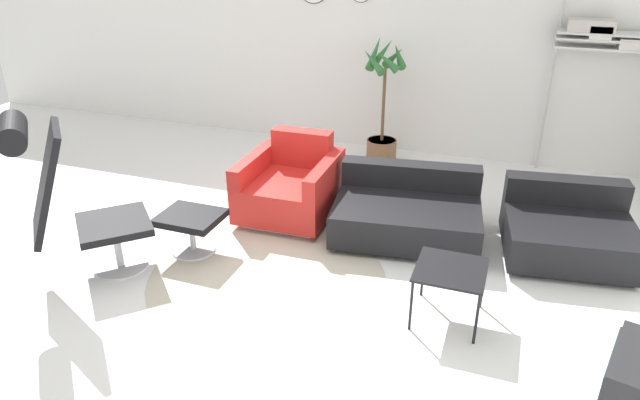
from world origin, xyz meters
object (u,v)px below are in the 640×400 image
couch_low (407,213)px  shelf_unit (618,40)px  armchair_red (291,188)px  potted_plant (383,114)px  lounge_chair (63,188)px  ottoman (191,224)px  side_table (451,273)px  couch_second (567,232)px

couch_low → shelf_unit: bearing=-137.3°
armchair_red → shelf_unit: shelf_unit is taller
potted_plant → shelf_unit: bearing=5.8°
potted_plant → shelf_unit: 2.51m
lounge_chair → shelf_unit: shelf_unit is taller
armchair_red → shelf_unit: bearing=-146.1°
ottoman → couch_low: (1.65, 0.91, -0.05)m
ottoman → side_table: size_ratio=1.07×
couch_low → couch_second: 1.34m
couch_low → shelf_unit: (1.63, 1.99, 1.29)m
ottoman → side_table: (2.18, -0.20, 0.11)m
couch_second → side_table: 1.48m
ottoman → side_table: bearing=-5.3°
ottoman → couch_second: couch_second is taller
couch_low → potted_plant: bearing=-76.6°
ottoman → side_table: 2.19m
side_table → lounge_chair: bearing=-171.1°
side_table → armchair_red: bearing=145.4°
lounge_chair → side_table: size_ratio=2.81×
lounge_chair → ottoman: (0.65, 0.64, -0.50)m
armchair_red → lounge_chair: bearing=52.5°
lounge_chair → armchair_red: bearing=98.9°
couch_low → side_table: bearing=107.5°
couch_second → potted_plant: size_ratio=0.78×
ottoman → shelf_unit: shelf_unit is taller
lounge_chair → couch_second: (3.63, 1.67, -0.56)m
couch_second → lounge_chair: bearing=16.8°
couch_second → ottoman: bearing=11.1°
armchair_red → couch_low: size_ratio=0.68×
couch_low → potted_plant: (-0.69, 1.76, 0.35)m
armchair_red → couch_second: size_ratio=0.83×
ottoman → potted_plant: (0.96, 2.67, 0.30)m
side_table → shelf_unit: size_ratio=0.24×
couch_second → shelf_unit: size_ratio=0.57×
armchair_red → potted_plant: (0.45, 1.72, 0.29)m
lounge_chair → couch_second: lounge_chair is taller
ottoman → couch_second: bearing=19.0°
potted_plant → armchair_red: bearing=-104.6°
lounge_chair → ottoman: lounge_chair is taller
couch_low → side_table: (0.53, -1.12, 0.16)m
ottoman → armchair_red: bearing=61.3°
couch_second → potted_plant: potted_plant is taller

